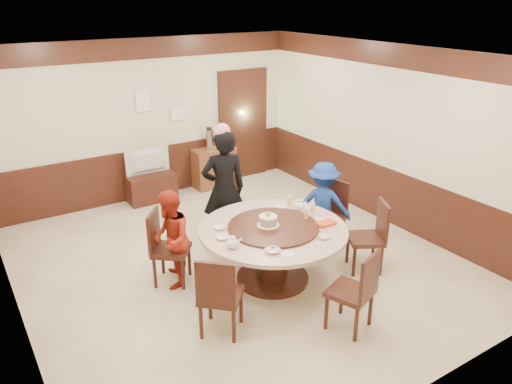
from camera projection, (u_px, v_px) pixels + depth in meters
room at (236, 190)px, 6.56m from camera, size 6.00×6.04×2.84m
banquet_table at (273, 243)px, 6.32m from camera, size 1.87×1.87×0.78m
chair_0 at (327, 225)px, 7.33m from camera, size 0.53×0.52×0.97m
chair_1 at (235, 219)px, 7.55m from camera, size 0.49×0.50×0.97m
chair_2 at (170, 260)px, 6.38m from camera, size 0.62×0.62×0.97m
chair_3 at (221, 308)px, 5.42m from camera, size 0.62×0.62×0.97m
chair_4 at (351, 304)px, 5.48m from camera, size 0.57×0.57×0.97m
chair_5 at (366, 249)px, 6.67m from camera, size 0.60×0.60×0.97m
person_standing at (224, 190)px, 7.10m from camera, size 0.72×0.56×1.76m
person_red at (170, 239)px, 6.20m from camera, size 0.69×0.76×1.27m
person_blue at (323, 204)px, 7.24m from camera, size 0.91×0.91×1.27m
birthday_cake at (268, 221)px, 6.22m from camera, size 0.28×0.28×0.19m
teapot_left at (233, 243)px, 5.73m from camera, size 0.17×0.15×0.13m
teapot_right at (299, 206)px, 6.74m from camera, size 0.17×0.15×0.13m
bowl_0 at (219, 228)px, 6.21m from camera, size 0.14×0.14×0.03m
bowl_1 at (324, 237)px, 5.97m from camera, size 0.14×0.14×0.04m
bowl_2 at (273, 251)px, 5.65m from camera, size 0.17×0.17×0.04m
bowl_3 at (319, 220)px, 6.42m from camera, size 0.13×0.13×0.04m
bowl_4 at (222, 238)px, 5.95m from camera, size 0.15×0.15×0.04m
saucer_near at (288, 254)px, 5.61m from camera, size 0.18×0.18×0.01m
saucer_far at (280, 206)px, 6.86m from camera, size 0.18×0.18×0.01m
shrimp_platter at (326, 224)px, 6.27m from camera, size 0.30×0.20×0.06m
bottle_0 at (306, 214)px, 6.44m from camera, size 0.06×0.06×0.16m
bottle_1 at (313, 209)px, 6.60m from camera, size 0.06×0.06×0.16m
bottle_2 at (290, 201)px, 6.83m from camera, size 0.06×0.06×0.16m
tv_stand at (151, 187)px, 8.92m from camera, size 0.85×0.45×0.50m
television at (149, 162)px, 8.74m from camera, size 0.80×0.11×0.46m
side_cabinet at (214, 167)px, 9.55m from camera, size 0.80×0.40×0.75m
thermos at (209, 139)px, 9.30m from camera, size 0.15×0.15×0.38m
notice_left at (143, 101)px, 8.55m from camera, size 0.25×0.00×0.35m
notice_right at (179, 114)px, 8.99m from camera, size 0.30×0.00×0.22m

